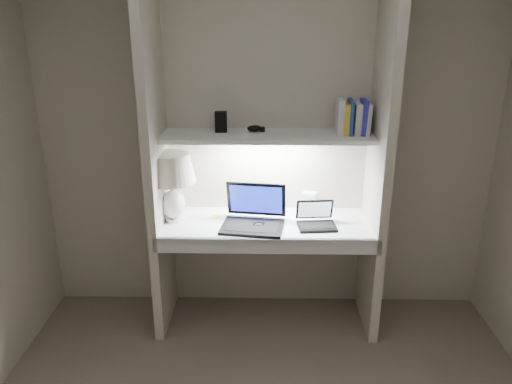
{
  "coord_description": "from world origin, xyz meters",
  "views": [
    {
      "loc": [
        -0.02,
        -1.91,
        2.13
      ],
      "look_at": [
        -0.07,
        1.05,
        1.05
      ],
      "focal_mm": 35.0,
      "sensor_mm": 36.0,
      "label": 1
    }
  ],
  "objects_px": {
    "book_row": "(353,118)",
    "table_lamp": "(172,176)",
    "laptop_netbook": "(316,220)",
    "laptop_main": "(254,216)",
    "speaker": "(310,201)"
  },
  "relations": [
    {
      "from": "table_lamp",
      "to": "laptop_netbook",
      "type": "distance_m",
      "value": 1.01
    },
    {
      "from": "laptop_main",
      "to": "laptop_netbook",
      "type": "height_order",
      "value": "laptop_main"
    },
    {
      "from": "table_lamp",
      "to": "book_row",
      "type": "bearing_deg",
      "value": 3.81
    },
    {
      "from": "table_lamp",
      "to": "laptop_main",
      "type": "bearing_deg",
      "value": -6.9
    },
    {
      "from": "laptop_netbook",
      "to": "book_row",
      "type": "xyz_separation_m",
      "value": [
        0.23,
        0.15,
        0.66
      ]
    },
    {
      "from": "laptop_netbook",
      "to": "table_lamp",
      "type": "bearing_deg",
      "value": 170.84
    },
    {
      "from": "table_lamp",
      "to": "speaker",
      "type": "height_order",
      "value": "table_lamp"
    },
    {
      "from": "book_row",
      "to": "laptop_netbook",
      "type": "bearing_deg",
      "value": -146.19
    },
    {
      "from": "laptop_main",
      "to": "laptop_netbook",
      "type": "relative_size",
      "value": 1.68
    },
    {
      "from": "speaker",
      "to": "book_row",
      "type": "bearing_deg",
      "value": -2.9
    },
    {
      "from": "laptop_main",
      "to": "book_row",
      "type": "bearing_deg",
      "value": 20.47
    },
    {
      "from": "speaker",
      "to": "book_row",
      "type": "relative_size",
      "value": 0.6
    },
    {
      "from": "table_lamp",
      "to": "book_row",
      "type": "distance_m",
      "value": 1.26
    },
    {
      "from": "laptop_netbook",
      "to": "speaker",
      "type": "bearing_deg",
      "value": 89.68
    },
    {
      "from": "book_row",
      "to": "table_lamp",
      "type": "bearing_deg",
      "value": -176.19
    }
  ]
}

